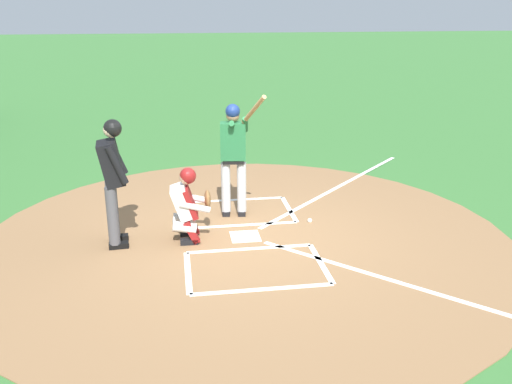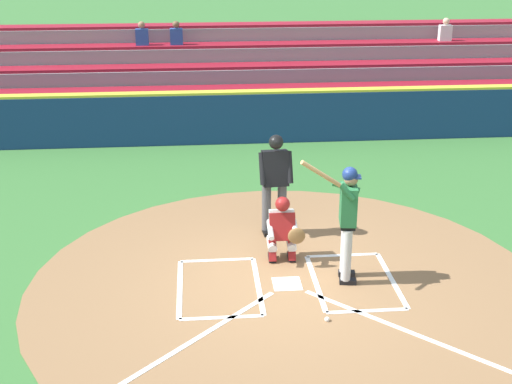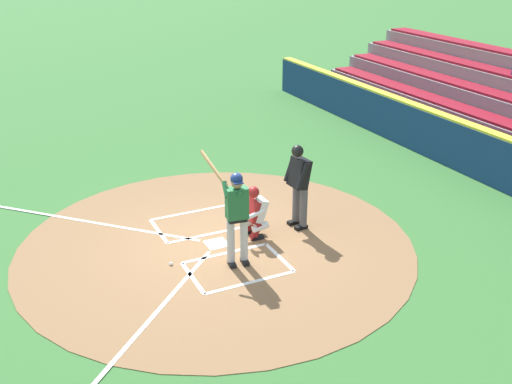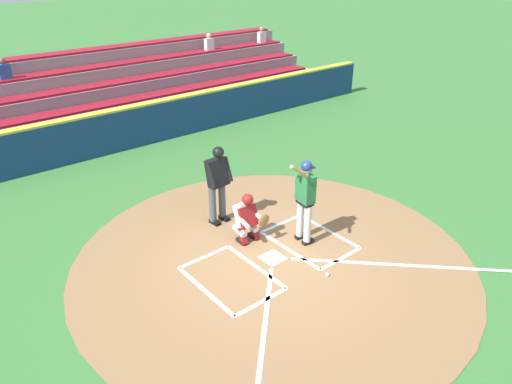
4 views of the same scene
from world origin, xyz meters
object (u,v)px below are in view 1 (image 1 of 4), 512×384
Objects in this scene: batter at (234,152)px; baseball at (310,221)px; catcher at (188,203)px; plate_umpire at (112,175)px.

batter is 1.65m from baseball.
catcher is (0.87, -0.79, -0.51)m from batter.
plate_umpire is at bearing -89.06° from catcher.
plate_umpire is (0.89, -1.82, -0.02)m from batter.
catcher reaches higher than baseball.
catcher is 15.27× the size of baseball.
batter reaches higher than baseball.
batter reaches higher than plate_umpire.
baseball is (-0.39, 1.95, -0.55)m from catcher.
baseball is at bearing 101.35° from catcher.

